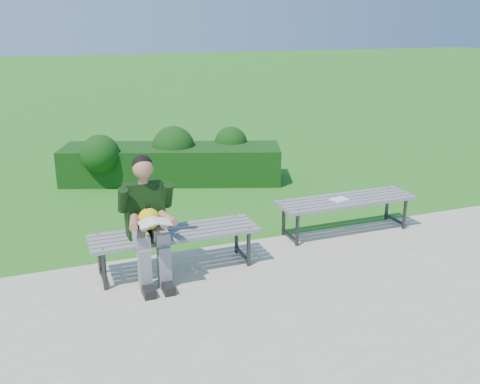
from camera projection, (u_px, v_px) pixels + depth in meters
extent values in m
plane|color=#1F7520|center=(238.00, 244.00, 6.59)|extent=(80.00, 80.00, 0.00)
cube|color=#A8A18E|center=(303.00, 312.00, 5.03)|extent=(30.00, 3.50, 0.02)
cube|color=#1F4215|center=(172.00, 164.00, 9.10)|extent=(3.75, 2.10, 0.60)
sphere|color=#1F4215|center=(100.00, 154.00, 8.62)|extent=(0.81, 0.81, 0.63)
sphere|color=#1F4215|center=(174.00, 147.00, 9.08)|extent=(0.92, 0.92, 0.72)
sphere|color=#1F4215|center=(231.00, 143.00, 9.41)|extent=(0.74, 0.74, 0.58)
cube|color=gray|center=(180.00, 240.00, 5.54)|extent=(1.80, 0.08, 0.04)
cube|color=gray|center=(177.00, 237.00, 5.63)|extent=(1.80, 0.08, 0.04)
cube|color=gray|center=(175.00, 233.00, 5.72)|extent=(1.80, 0.08, 0.04)
cube|color=gray|center=(172.00, 230.00, 5.82)|extent=(1.80, 0.08, 0.04)
cube|color=gray|center=(170.00, 227.00, 5.91)|extent=(1.80, 0.08, 0.04)
cylinder|color=#2D2D30|center=(104.00, 271.00, 5.36)|extent=(0.04, 0.04, 0.41)
cylinder|color=#2D2D30|center=(100.00, 256.00, 5.70)|extent=(0.04, 0.04, 0.41)
cylinder|color=#2D2D30|center=(101.00, 247.00, 5.47)|extent=(0.04, 0.42, 0.04)
cylinder|color=#2D2D30|center=(103.00, 276.00, 5.57)|extent=(0.04, 0.42, 0.04)
cylinder|color=gray|center=(103.00, 249.00, 5.27)|extent=(0.02, 0.02, 0.01)
cylinder|color=gray|center=(98.00, 234.00, 5.64)|extent=(0.02, 0.02, 0.01)
cylinder|color=#2D2D30|center=(249.00, 249.00, 5.89)|extent=(0.04, 0.04, 0.41)
cylinder|color=#2D2D30|center=(236.00, 236.00, 6.23)|extent=(0.04, 0.04, 0.41)
cylinder|color=#2D2D30|center=(242.00, 227.00, 6.00)|extent=(0.04, 0.42, 0.04)
cylinder|color=#2D2D30|center=(242.00, 254.00, 6.10)|extent=(0.04, 0.42, 0.04)
cylinder|color=gray|center=(249.00, 228.00, 5.80)|extent=(0.02, 0.02, 0.01)
cylinder|color=gray|center=(236.00, 216.00, 6.17)|extent=(0.02, 0.02, 0.01)
cube|color=gray|center=(355.00, 205.00, 6.60)|extent=(1.80, 0.08, 0.04)
cube|color=gray|center=(350.00, 203.00, 6.69)|extent=(1.80, 0.08, 0.04)
cube|color=gray|center=(346.00, 200.00, 6.79)|extent=(1.80, 0.09, 0.04)
cube|color=gray|center=(342.00, 198.00, 6.88)|extent=(1.80, 0.09, 0.04)
cube|color=gray|center=(338.00, 195.00, 6.97)|extent=(1.80, 0.09, 0.04)
cylinder|color=#2D2D30|center=(297.00, 230.00, 6.42)|extent=(0.04, 0.04, 0.41)
cylinder|color=#2D2D30|center=(284.00, 219.00, 6.76)|extent=(0.04, 0.04, 0.41)
cylinder|color=#2D2D30|center=(291.00, 211.00, 6.53)|extent=(0.04, 0.42, 0.04)
cylinder|color=#2D2D30|center=(290.00, 235.00, 6.63)|extent=(0.04, 0.42, 0.04)
cylinder|color=gray|center=(299.00, 211.00, 6.33)|extent=(0.02, 0.02, 0.01)
cylinder|color=gray|center=(284.00, 200.00, 6.70)|extent=(0.02, 0.02, 0.01)
cylinder|color=#2D2D30|center=(405.00, 214.00, 6.95)|extent=(0.04, 0.04, 0.41)
cylinder|color=#2D2D30|center=(387.00, 205.00, 7.29)|extent=(0.04, 0.04, 0.41)
cylinder|color=#2D2D30|center=(397.00, 196.00, 7.06)|extent=(0.04, 0.42, 0.04)
cylinder|color=#2D2D30|center=(395.00, 220.00, 7.16)|extent=(0.04, 0.42, 0.04)
cylinder|color=gray|center=(407.00, 196.00, 6.86)|extent=(0.02, 0.02, 0.01)
cylinder|color=gray|center=(388.00, 187.00, 7.23)|extent=(0.02, 0.02, 0.01)
cube|color=slate|center=(140.00, 236.00, 5.42)|extent=(0.14, 0.42, 0.13)
cube|color=slate|center=(159.00, 234.00, 5.49)|extent=(0.14, 0.42, 0.13)
cube|color=slate|center=(145.00, 270.00, 5.35)|extent=(0.12, 0.13, 0.45)
cube|color=slate|center=(164.00, 267.00, 5.42)|extent=(0.12, 0.13, 0.45)
cube|color=black|center=(148.00, 290.00, 5.31)|extent=(0.11, 0.26, 0.09)
cube|color=black|center=(168.00, 287.00, 5.38)|extent=(0.11, 0.26, 0.09)
cube|color=black|center=(145.00, 209.00, 5.57)|extent=(0.40, 0.30, 0.59)
cylinder|color=#B46C58|center=(143.00, 180.00, 5.45)|extent=(0.10, 0.10, 0.08)
sphere|color=#B46C58|center=(143.00, 168.00, 5.39)|extent=(0.21, 0.21, 0.21)
sphere|color=black|center=(142.00, 165.00, 5.41)|extent=(0.21, 0.21, 0.21)
cylinder|color=black|center=(123.00, 200.00, 5.35)|extent=(0.10, 0.21, 0.30)
cylinder|color=black|center=(168.00, 195.00, 5.51)|extent=(0.10, 0.21, 0.30)
cylinder|color=#B46C58|center=(134.00, 222.00, 5.23)|extent=(0.14, 0.31, 0.08)
cylinder|color=#B46C58|center=(168.00, 218.00, 5.34)|extent=(0.14, 0.31, 0.08)
sphere|color=#B46C58|center=(144.00, 227.00, 5.11)|extent=(0.09, 0.09, 0.09)
sphere|color=#B46C58|center=(165.00, 224.00, 5.18)|extent=(0.09, 0.09, 0.09)
sphere|color=#FCF421|center=(149.00, 219.00, 5.38)|extent=(0.22, 0.22, 0.22)
cone|color=#F05102|center=(151.00, 223.00, 5.28)|extent=(0.06, 0.06, 0.06)
cone|color=black|center=(147.00, 207.00, 5.34)|extent=(0.03, 0.04, 0.07)
cone|color=black|center=(149.00, 206.00, 5.36)|extent=(0.03, 0.03, 0.06)
sphere|color=white|center=(146.00, 220.00, 5.27)|extent=(0.04, 0.04, 0.04)
sphere|color=white|center=(155.00, 219.00, 5.30)|extent=(0.04, 0.04, 0.04)
cube|color=white|center=(147.00, 223.00, 5.09)|extent=(0.15, 0.20, 0.05)
cube|color=white|center=(162.00, 221.00, 5.14)|extent=(0.15, 0.20, 0.05)
cube|color=white|center=(339.00, 199.00, 6.74)|extent=(0.25, 0.21, 0.01)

